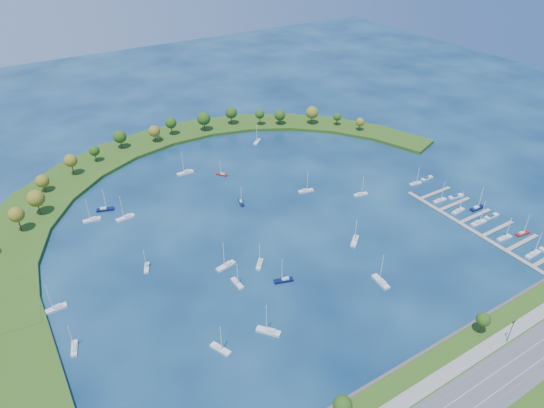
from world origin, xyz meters
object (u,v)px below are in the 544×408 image
moored_boat_13 (269,331)px  moored_boat_15 (226,265)px  moored_boat_8 (284,280)px  docked_boat_11 (427,178)px  moored_boat_5 (105,209)px  moored_boat_12 (306,190)px  moored_boat_9 (220,348)px  docked_boat_2 (505,237)px  moored_boat_1 (381,281)px  moored_boat_3 (125,217)px  docked_boat_0 (533,254)px  moored_boat_11 (355,240)px  moored_boat_7 (257,141)px  moored_boat_16 (185,172)px  moored_boat_0 (241,202)px  moored_boat_2 (147,267)px  docked_boat_7 (477,208)px  moored_boat_6 (260,264)px  moored_boat_17 (74,348)px  docked_boat_3 (523,233)px  moored_boat_19 (237,283)px  moored_boat_18 (222,174)px  docked_boat_6 (458,211)px  docked_boat_9 (456,196)px  dock_system (480,225)px  docked_boat_5 (492,216)px  docked_boat_4 (479,222)px  harbor_tower (158,135)px  moored_boat_4 (361,194)px  moored_boat_10 (92,219)px

moored_boat_13 → moored_boat_15: moored_boat_15 is taller
moored_boat_8 → docked_boat_11: size_ratio=1.52×
moored_boat_5 → moored_boat_12: moored_boat_5 is taller
moored_boat_9 → docked_boat_2: size_ratio=1.03×
moored_boat_1 → moored_boat_3: (-76.07, 103.99, -0.02)m
moored_boat_12 → docked_boat_0: (54.86, -100.06, 0.02)m
moored_boat_8 → moored_boat_11: (43.40, 5.25, 0.03)m
moored_boat_13 → docked_boat_11: 146.61m
moored_boat_7 → moored_boat_16: 59.09m
moored_boat_0 → moored_boat_16: bearing=-150.4°
moored_boat_2 → moored_boat_3: (4.17, 42.67, 0.10)m
docked_boat_2 → docked_boat_7: (10.49, 23.93, 0.02)m
moored_boat_1 → moored_boat_3: 128.84m
moored_boat_2 → moored_boat_6: moored_boat_6 is taller
moored_boat_1 → moored_boat_8: 40.89m
moored_boat_17 → docked_boat_7: (199.26, -16.23, 0.05)m
moored_boat_13 → docked_boat_3: moored_boat_13 is taller
moored_boat_16 → moored_boat_19: bearing=79.6°
moored_boat_19 → moored_boat_18: bearing=155.4°
docked_boat_6 → docked_boat_11: 34.87m
docked_boat_0 → docked_boat_9: bearing=77.5°
moored_boat_2 → docked_boat_2: docked_boat_2 is taller
moored_boat_12 → moored_boat_16: 72.23m
docked_boat_11 → moored_boat_1: bearing=-149.7°
docked_boat_7 → docked_boat_9: bearing=91.7°
moored_boat_6 → moored_boat_19: (-14.29, -5.58, 0.01)m
docked_boat_0 → dock_system: bearing=89.2°
moored_boat_18 → docked_boat_5: bearing=-175.9°
moored_boat_9 → docked_boat_4: docked_boat_4 is taller
harbor_tower → moored_boat_2: size_ratio=0.38×
moored_boat_0 → moored_boat_2: size_ratio=0.97×
moored_boat_1 → moored_boat_18: 119.29m
docked_boat_7 → moored_boat_0: bearing=147.0°
docked_boat_5 → docked_boat_7: docked_boat_7 is taller
harbor_tower → docked_boat_11: harbor_tower is taller
docked_boat_5 → moored_boat_18: bearing=133.3°
moored_boat_6 → docked_boat_9: 119.10m
moored_boat_4 → docked_boat_7: docked_boat_7 is taller
moored_boat_4 → moored_boat_6: bearing=-153.0°
docked_boat_0 → docked_boat_2: 14.75m
moored_boat_16 → moored_boat_17: (-85.99, -99.20, -0.10)m
moored_boat_15 → moored_boat_18: moored_boat_15 is taller
moored_boat_15 → moored_boat_18: (35.95, 74.62, -0.11)m
moored_boat_2 → moored_boat_10: size_ratio=0.82×
moored_boat_3 → moored_boat_7: bearing=-163.1°
moored_boat_18 → docked_boat_7: 140.45m
moored_boat_11 → moored_boat_19: (-60.91, 3.66, -0.05)m
harbor_tower → moored_boat_9: moored_boat_9 is taller
moored_boat_2 → docked_boat_4: (151.34, -54.62, 0.08)m
moored_boat_17 → docked_boat_2: 192.99m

